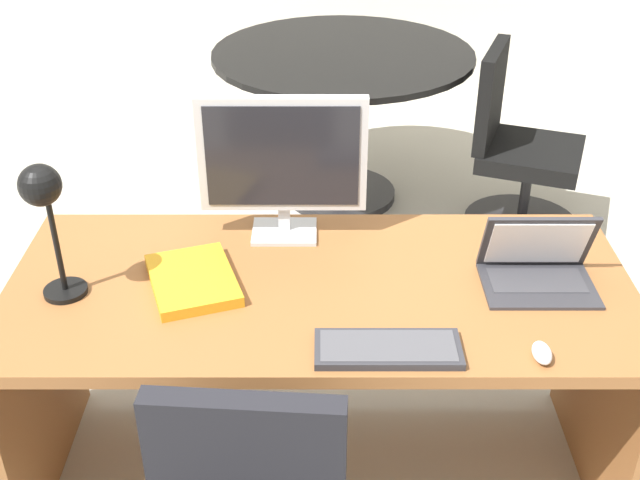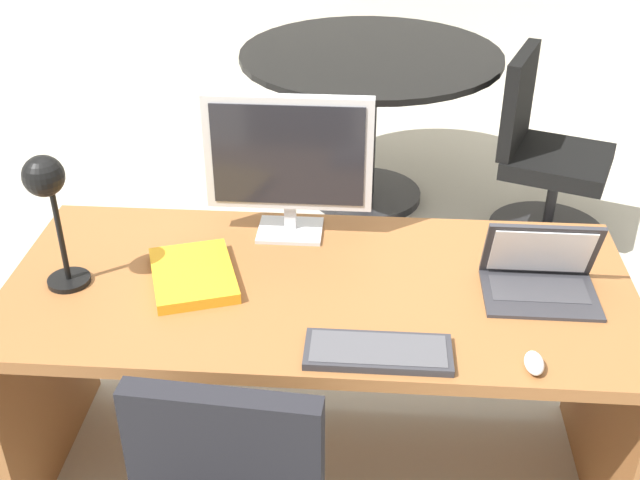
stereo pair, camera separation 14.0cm
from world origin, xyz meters
name	(u,v)px [view 2 (the right image)]	position (x,y,z in m)	size (l,w,h in m)	color
ground	(341,236)	(0.00, 1.50, 0.00)	(12.00, 12.00, 0.00)	#B7B2A3
desk	(320,330)	(0.00, 0.05, 0.53)	(1.78, 0.80, 0.74)	brown
monitor	(289,158)	(-0.11, 0.28, 0.99)	(0.50, 0.16, 0.45)	#B7BABF
laptop	(540,269)	(0.61, 0.02, 0.80)	(0.31, 0.23, 0.21)	#2D2D33
keyboard	(378,352)	(0.17, -0.30, 0.75)	(0.37, 0.15, 0.02)	#2D2D33
mouse	(534,363)	(0.55, -0.33, 0.75)	(0.05, 0.08, 0.04)	silver
desk_lamp	(48,194)	(-0.71, -0.07, 1.03)	(0.12, 0.14, 0.41)	black
book	(193,275)	(-0.36, -0.01, 0.75)	(0.31, 0.36, 0.03)	orange
meeting_table	(370,90)	(0.11, 1.91, 0.60)	(1.28, 1.28, 0.80)	black
meeting_chair_near	(543,167)	(0.94, 1.60, 0.36)	(0.60, 0.59, 0.90)	black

